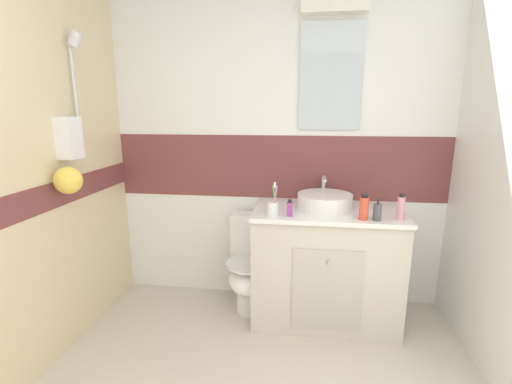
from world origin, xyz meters
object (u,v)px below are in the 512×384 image
object	(u,v)px
toothbrush_cup	(273,207)
soap_dispenser	(377,212)
perfume_flask_small	(290,208)
mouthwash_bottle	(364,208)
toilet	(252,267)
sink_basin	(325,201)
deodorant_spray_can	(401,208)

from	to	relation	value
toothbrush_cup	soap_dispenser	distance (m)	0.67
perfume_flask_small	soap_dispenser	bearing A→B (deg)	-1.31
mouthwash_bottle	toilet	bearing A→B (deg)	161.06
sink_basin	perfume_flask_small	size ratio (longest dim) A/B	3.77
mouthwash_bottle	deodorant_spray_can	size ratio (longest dim) A/B	0.98
soap_dispenser	deodorant_spray_can	distance (m)	0.16
toothbrush_cup	deodorant_spray_can	size ratio (longest dim) A/B	1.33
sink_basin	toothbrush_cup	xyz separation A→B (m)	(-0.35, -0.21, -0.01)
sink_basin	mouthwash_bottle	distance (m)	0.33
toothbrush_cup	perfume_flask_small	bearing A→B (deg)	-10.48
mouthwash_bottle	deodorant_spray_can	distance (m)	0.24
toilet	perfume_flask_small	distance (m)	0.67
toothbrush_cup	perfume_flask_small	size ratio (longest dim) A/B	1.99
deodorant_spray_can	perfume_flask_small	distance (m)	0.71
sink_basin	deodorant_spray_can	bearing A→B (deg)	-23.74
sink_basin	deodorant_spray_can	distance (m)	0.51
toilet	perfume_flask_small	world-z (taller)	perfume_flask_small
toothbrush_cup	deodorant_spray_can	xyz separation A→B (m)	(0.82, 0.00, 0.03)
mouthwash_bottle	perfume_flask_small	xyz separation A→B (m)	(-0.48, 0.01, -0.02)
deodorant_spray_can	perfume_flask_small	xyz separation A→B (m)	(-0.71, -0.02, -0.03)
sink_basin	mouthwash_bottle	xyz separation A→B (m)	(0.23, -0.24, 0.02)
soap_dispenser	deodorant_spray_can	world-z (taller)	deodorant_spray_can
toilet	toothbrush_cup	bearing A→B (deg)	-52.84
toilet	mouthwash_bottle	size ratio (longest dim) A/B	4.50
soap_dispenser	mouthwash_bottle	xyz separation A→B (m)	(-0.08, 0.01, 0.02)
toothbrush_cup	perfume_flask_small	xyz separation A→B (m)	(0.11, -0.02, 0.00)
sink_basin	mouthwash_bottle	world-z (taller)	sink_basin
sink_basin	soap_dispenser	distance (m)	0.40
toilet	toothbrush_cup	distance (m)	0.62
deodorant_spray_can	toothbrush_cup	bearing A→B (deg)	-179.93
mouthwash_bottle	perfume_flask_small	distance (m)	0.48
toothbrush_cup	deodorant_spray_can	distance (m)	0.82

